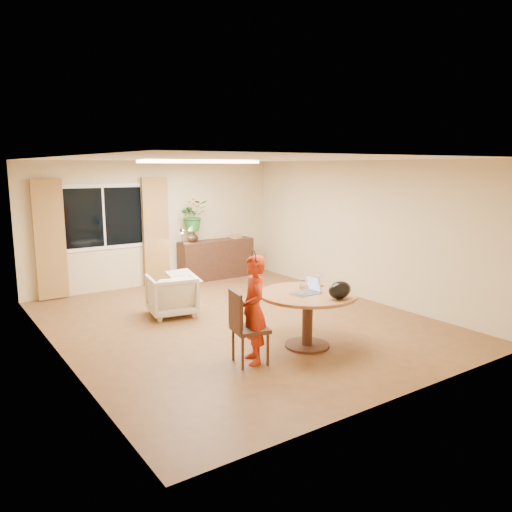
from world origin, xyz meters
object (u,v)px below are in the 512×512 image
Objects in this scene: child at (254,310)px; sideboard at (216,259)px; dining_chair at (250,327)px; armchair at (172,295)px; dining_table at (308,304)px.

child is 0.80× the size of sideboard.
child reaches higher than dining_chair.
dining_chair is 1.25× the size of armchair.
armchair is at bearing -163.27° from child.
armchair is (-0.92, 2.44, -0.26)m from dining_table.
child is 4.98m from sideboard.
child is at bearing 100.09° from armchair.
dining_chair is at bearing -64.42° from child.
dining_table is 0.94m from child.
armchair is (0.07, 2.49, -0.13)m from dining_chair.
child is (-0.93, -0.04, 0.09)m from dining_table.
armchair is at bearing 99.89° from dining_chair.
dining_chair reaches higher than armchair.
child is 2.51m from armchair.
dining_table is 1.00m from dining_chair.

